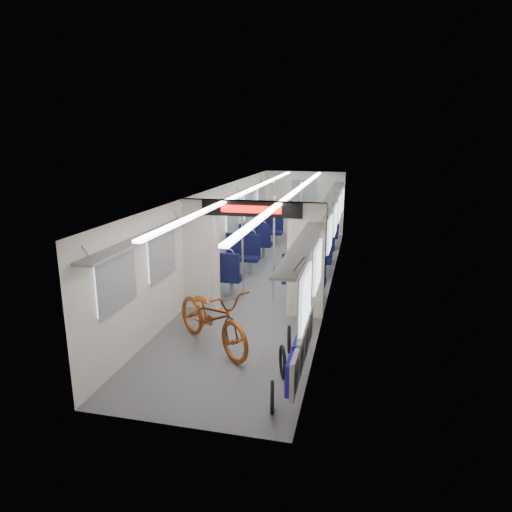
{
  "coord_description": "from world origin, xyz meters",
  "views": [
    {
      "loc": [
        2.1,
        -10.62,
        3.51
      ],
      "look_at": [
        0.04,
        -1.85,
        1.15
      ],
      "focal_mm": 32.0,
      "sensor_mm": 36.0,
      "label": 1
    }
  ],
  "objects_px": {
    "seat_bay_far_left": "(263,233)",
    "stanchion_far_right": "(300,223)",
    "stanchion_near_right": "(274,250)",
    "seat_bay_far_right": "(322,237)",
    "bicycle": "(212,317)",
    "bike_hoop_c": "(289,341)",
    "seat_bay_near_left": "(232,261)",
    "bike_hoop_a": "(272,399)",
    "stanchion_far_left": "(274,222)",
    "flip_bench": "(301,346)",
    "bike_hoop_b": "(283,363)",
    "stanchion_near_left": "(243,251)",
    "seat_bay_near_right": "(309,263)"
  },
  "relations": [
    {
      "from": "stanchion_near_right",
      "to": "stanchion_far_right",
      "type": "xyz_separation_m",
      "value": [
        0.12,
        3.27,
        0.0
      ]
    },
    {
      "from": "flip_bench",
      "to": "stanchion_far_left",
      "type": "bearing_deg",
      "value": 104.44
    },
    {
      "from": "flip_bench",
      "to": "seat_bay_far_left",
      "type": "relative_size",
      "value": 0.95
    },
    {
      "from": "seat_bay_near_left",
      "to": "stanchion_near_left",
      "type": "relative_size",
      "value": 0.95
    },
    {
      "from": "bike_hoop_b",
      "to": "stanchion_near_right",
      "type": "distance_m",
      "value": 3.43
    },
    {
      "from": "bike_hoop_c",
      "to": "seat_bay_far_left",
      "type": "distance_m",
      "value": 7.16
    },
    {
      "from": "stanchion_far_left",
      "to": "stanchion_far_right",
      "type": "distance_m",
      "value": 0.75
    },
    {
      "from": "bicycle",
      "to": "bike_hoop_c",
      "type": "height_order",
      "value": "bicycle"
    },
    {
      "from": "bike_hoop_b",
      "to": "seat_bay_near_right",
      "type": "height_order",
      "value": "seat_bay_near_right"
    },
    {
      "from": "bike_hoop_a",
      "to": "bike_hoop_c",
      "type": "relative_size",
      "value": 0.94
    },
    {
      "from": "stanchion_far_right",
      "to": "bicycle",
      "type": "bearing_deg",
      "value": -96.86
    },
    {
      "from": "seat_bay_near_left",
      "to": "bike_hoop_a",
      "type": "bearing_deg",
      "value": -68.59
    },
    {
      "from": "bike_hoop_b",
      "to": "stanchion_far_right",
      "type": "distance_m",
      "value": 6.58
    },
    {
      "from": "bike_hoop_a",
      "to": "bike_hoop_b",
      "type": "relative_size",
      "value": 0.87
    },
    {
      "from": "bike_hoop_b",
      "to": "seat_bay_far_right",
      "type": "height_order",
      "value": "seat_bay_far_right"
    },
    {
      "from": "seat_bay_near_left",
      "to": "flip_bench",
      "type": "bearing_deg",
      "value": -62.26
    },
    {
      "from": "bicycle",
      "to": "stanchion_far_right",
      "type": "bearing_deg",
      "value": 33.19
    },
    {
      "from": "seat_bay_near_left",
      "to": "seat_bay_far_right",
      "type": "bearing_deg",
      "value": 60.99
    },
    {
      "from": "seat_bay_far_right",
      "to": "bike_hoop_b",
      "type": "bearing_deg",
      "value": -88.99
    },
    {
      "from": "flip_bench",
      "to": "seat_bay_near_left",
      "type": "height_order",
      "value": "seat_bay_near_left"
    },
    {
      "from": "bike_hoop_b",
      "to": "bike_hoop_c",
      "type": "xyz_separation_m",
      "value": [
        -0.04,
        0.83,
        -0.02
      ]
    },
    {
      "from": "flip_bench",
      "to": "seat_bay_far_left",
      "type": "xyz_separation_m",
      "value": [
        -2.29,
        7.8,
        -0.02
      ]
    },
    {
      "from": "bike_hoop_c",
      "to": "seat_bay_near_left",
      "type": "distance_m",
      "value": 3.96
    },
    {
      "from": "stanchion_far_right",
      "to": "stanchion_near_left",
      "type": "bearing_deg",
      "value": -102.25
    },
    {
      "from": "bike_hoop_c",
      "to": "stanchion_far_left",
      "type": "height_order",
      "value": "stanchion_far_left"
    },
    {
      "from": "bicycle",
      "to": "bike_hoop_c",
      "type": "distance_m",
      "value": 1.36
    },
    {
      "from": "seat_bay_near_left",
      "to": "stanchion_near_left",
      "type": "height_order",
      "value": "stanchion_near_left"
    },
    {
      "from": "seat_bay_far_right",
      "to": "flip_bench",
      "type": "bearing_deg",
      "value": -86.9
    },
    {
      "from": "stanchion_far_left",
      "to": "stanchion_far_right",
      "type": "bearing_deg",
      "value": 2.48
    },
    {
      "from": "bicycle",
      "to": "stanchion_near_left",
      "type": "height_order",
      "value": "stanchion_near_left"
    },
    {
      "from": "flip_bench",
      "to": "seat_bay_far_left",
      "type": "height_order",
      "value": "seat_bay_far_left"
    },
    {
      "from": "seat_bay_near_right",
      "to": "stanchion_near_right",
      "type": "distance_m",
      "value": 1.52
    },
    {
      "from": "seat_bay_near_left",
      "to": "seat_bay_far_right",
      "type": "relative_size",
      "value": 1.05
    },
    {
      "from": "seat_bay_far_right",
      "to": "seat_bay_near_left",
      "type": "bearing_deg",
      "value": -119.01
    },
    {
      "from": "flip_bench",
      "to": "stanchion_far_left",
      "type": "distance_m",
      "value": 6.79
    },
    {
      "from": "flip_bench",
      "to": "seat_bay_near_right",
      "type": "xyz_separation_m",
      "value": [
        -0.42,
        4.57,
        -0.01
      ]
    },
    {
      "from": "bike_hoop_a",
      "to": "stanchion_far_left",
      "type": "distance_m",
      "value": 7.58
    },
    {
      "from": "stanchion_near_right",
      "to": "seat_bay_far_right",
      "type": "bearing_deg",
      "value": 81.79
    },
    {
      "from": "bike_hoop_c",
      "to": "bike_hoop_b",
      "type": "bearing_deg",
      "value": -87.52
    },
    {
      "from": "stanchion_near_right",
      "to": "bike_hoop_c",
      "type": "bearing_deg",
      "value": -72.83
    },
    {
      "from": "seat_bay_near_right",
      "to": "flip_bench",
      "type": "bearing_deg",
      "value": -84.76
    },
    {
      "from": "stanchion_far_left",
      "to": "seat_bay_far_left",
      "type": "bearing_deg",
      "value": 115.77
    },
    {
      "from": "bike_hoop_b",
      "to": "stanchion_near_left",
      "type": "bearing_deg",
      "value": 115.16
    },
    {
      "from": "bike_hoop_a",
      "to": "bike_hoop_b",
      "type": "bearing_deg",
      "value": 91.63
    },
    {
      "from": "seat_bay_near_left",
      "to": "stanchion_near_right",
      "type": "relative_size",
      "value": 0.95
    },
    {
      "from": "bicycle",
      "to": "bike_hoop_a",
      "type": "bearing_deg",
      "value": -100.53
    },
    {
      "from": "flip_bench",
      "to": "seat_bay_near_left",
      "type": "relative_size",
      "value": 0.96
    },
    {
      "from": "stanchion_near_right",
      "to": "bike_hoop_b",
      "type": "bearing_deg",
      "value": -76.49
    },
    {
      "from": "stanchion_near_left",
      "to": "stanchion_far_left",
      "type": "xyz_separation_m",
      "value": [
        0.01,
        3.45,
        0.0
      ]
    },
    {
      "from": "seat_bay_far_left",
      "to": "stanchion_far_right",
      "type": "xyz_separation_m",
      "value": [
        1.35,
        -1.21,
        0.59
      ]
    }
  ]
}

